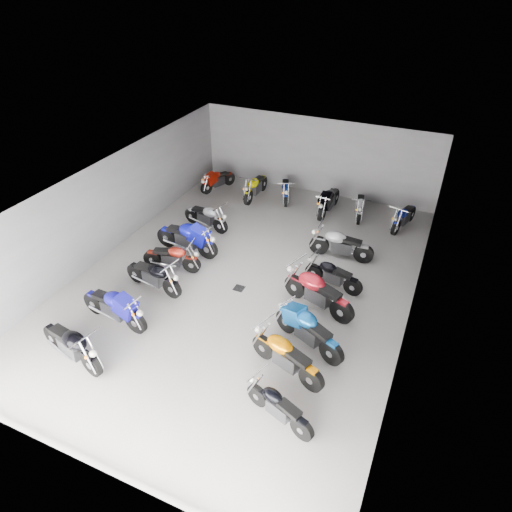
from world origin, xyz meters
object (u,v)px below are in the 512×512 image
object	(u,v)px
motorcycle_left_a	(71,345)
motorcycle_back_f	(404,217)
motorcycle_left_c	(154,276)
motorcycle_left_d	(172,257)
motorcycle_back_a	(218,180)
motorcycle_back_e	(360,206)
drain_grate	(239,288)
motorcycle_right_f	(341,245)
motorcycle_right_d	(317,292)
motorcycle_back_b	(255,187)
motorcycle_right_b	(286,356)
motorcycle_left_e	(187,238)
motorcycle_right_e	(333,275)
motorcycle_left_f	(206,217)
motorcycle_back_d	(329,201)
motorcycle_right_a	(278,406)
motorcycle_right_c	(308,330)
motorcycle_left_b	(114,307)
motorcycle_back_c	(286,190)

from	to	relation	value
motorcycle_left_a	motorcycle_back_f	world-z (taller)	motorcycle_left_a
motorcycle_left_c	motorcycle_left_d	xyz separation A→B (m)	(-0.07, 1.13, -0.04)
motorcycle_back_a	motorcycle_back_e	xyz separation A→B (m)	(6.20, 0.12, 0.00)
drain_grate	motorcycle_right_f	size ratio (longest dim) A/B	0.15
motorcycle_left_d	motorcycle_right_d	size ratio (longest dim) A/B	0.85
motorcycle_back_a	motorcycle_back_b	distance (m)	1.82
motorcycle_left_d	motorcycle_right_b	distance (m)	5.55
motorcycle_left_a	motorcycle_back_a	world-z (taller)	motorcycle_left_a
motorcycle_left_e	motorcycle_right_e	xyz separation A→B (m)	(5.08, 0.12, -0.12)
motorcycle_right_b	motorcycle_back_f	bearing A→B (deg)	9.07
motorcycle_left_f	drain_grate	bearing A→B (deg)	54.71
motorcycle_left_a	motorcycle_left_c	xyz separation A→B (m)	(0.18, 3.30, -0.03)
motorcycle_left_e	motorcycle_right_d	xyz separation A→B (m)	(4.95, -1.04, -0.00)
motorcycle_back_d	motorcycle_right_e	bearing A→B (deg)	111.41
motorcycle_left_c	motorcycle_right_e	distance (m)	5.46
motorcycle_left_d	motorcycle_right_d	bearing A→B (deg)	80.75
motorcycle_right_f	motorcycle_back_a	xyz separation A→B (m)	(-6.28, 3.03, -0.08)
motorcycle_left_c	motorcycle_left_e	distance (m)	2.22
motorcycle_back_b	motorcycle_right_f	bearing A→B (deg)	146.78
motorcycle_left_d	motorcycle_back_e	distance (m)	7.65
motorcycle_left_e	motorcycle_right_d	world-z (taller)	motorcycle_left_e
motorcycle_right_e	motorcycle_back_e	distance (m)	4.83
motorcycle_right_a	motorcycle_right_e	xyz separation A→B (m)	(-0.26, 5.17, 0.01)
motorcycle_right_c	motorcycle_right_f	distance (m)	4.41
motorcycle_left_f	motorcycle_left_b	bearing A→B (deg)	13.70
motorcycle_left_b	motorcycle_back_d	xyz separation A→B (m)	(3.55, 8.64, -0.03)
motorcycle_left_c	motorcycle_left_b	bearing A→B (deg)	4.13
motorcycle_left_d	motorcycle_left_e	distance (m)	1.09
motorcycle_left_b	motorcycle_back_f	xyz separation A→B (m)	(6.46, 8.64, -0.09)
motorcycle_left_d	motorcycle_back_c	bearing A→B (deg)	156.23
motorcycle_left_d	motorcycle_right_a	distance (m)	6.59
motorcycle_left_f	motorcycle_back_a	bearing A→B (deg)	-148.10
motorcycle_right_e	motorcycle_left_a	bearing A→B (deg)	148.23
motorcycle_left_d	motorcycle_right_c	xyz separation A→B (m)	(5.11, -1.51, 0.07)
motorcycle_right_c	motorcycle_right_d	xyz separation A→B (m)	(-0.24, 1.56, 0.03)
motorcycle_left_a	motorcycle_back_b	distance (m)	10.29
motorcycle_right_b	motorcycle_left_c	bearing A→B (deg)	92.38
motorcycle_back_c	motorcycle_back_d	world-z (taller)	motorcycle_back_d
motorcycle_right_f	motorcycle_left_c	bearing A→B (deg)	127.00
motorcycle_back_b	motorcycle_right_b	bearing A→B (deg)	118.96
motorcycle_left_e	motorcycle_back_b	size ratio (longest dim) A/B	1.14
motorcycle_right_b	motorcycle_back_c	world-z (taller)	motorcycle_right_b
motorcycle_left_b	motorcycle_right_b	xyz separation A→B (m)	(4.97, 0.24, -0.02)
motorcycle_right_c	motorcycle_back_e	size ratio (longest dim) A/B	1.15
motorcycle_left_c	motorcycle_back_a	size ratio (longest dim) A/B	1.19
motorcycle_left_d	motorcycle_back_b	size ratio (longest dim) A/B	0.93
motorcycle_left_d	motorcycle_back_c	xyz separation A→B (m)	(1.54, 6.21, -0.02)
motorcycle_left_b	motorcycle_right_d	distance (m)	5.70
motorcycle_right_c	motorcycle_left_b	bearing A→B (deg)	128.16
motorcycle_left_c	motorcycle_back_a	distance (m)	7.22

